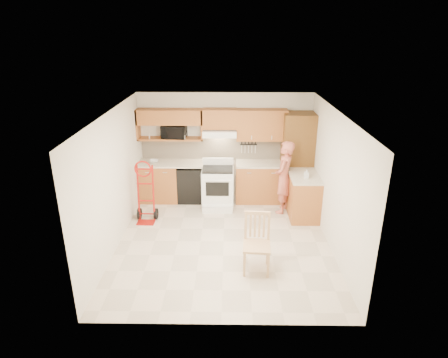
{
  "coord_description": "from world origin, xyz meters",
  "views": [
    {
      "loc": [
        0.1,
        -6.55,
        3.86
      ],
      "look_at": [
        0.0,
        0.5,
        1.1
      ],
      "focal_mm": 31.19,
      "sensor_mm": 36.0,
      "label": 1
    }
  ],
  "objects_px": {
    "person": "(284,177)",
    "hand_truck": "(145,195)",
    "microwave": "(174,131)",
    "dining_chair": "(257,244)",
    "range": "(218,185)"
  },
  "relations": [
    {
      "from": "microwave",
      "to": "range",
      "type": "relative_size",
      "value": 0.52
    },
    {
      "from": "hand_truck",
      "to": "person",
      "type": "bearing_deg",
      "value": 11.76
    },
    {
      "from": "microwave",
      "to": "dining_chair",
      "type": "relative_size",
      "value": 0.54
    },
    {
      "from": "range",
      "to": "hand_truck",
      "type": "xyz_separation_m",
      "value": [
        -1.49,
        -0.79,
        0.08
      ]
    },
    {
      "from": "person",
      "to": "hand_truck",
      "type": "distance_m",
      "value": 2.99
    },
    {
      "from": "microwave",
      "to": "range",
      "type": "distance_m",
      "value": 1.57
    },
    {
      "from": "person",
      "to": "hand_truck",
      "type": "bearing_deg",
      "value": -58.35
    },
    {
      "from": "microwave",
      "to": "person",
      "type": "height_order",
      "value": "microwave"
    },
    {
      "from": "microwave",
      "to": "person",
      "type": "relative_size",
      "value": 0.34
    },
    {
      "from": "range",
      "to": "dining_chair",
      "type": "height_order",
      "value": "range"
    },
    {
      "from": "microwave",
      "to": "dining_chair",
      "type": "distance_m",
      "value": 3.66
    },
    {
      "from": "range",
      "to": "person",
      "type": "xyz_separation_m",
      "value": [
        1.45,
        -0.27,
        0.29
      ]
    },
    {
      "from": "person",
      "to": "range",
      "type": "bearing_deg",
      "value": -78.79
    },
    {
      "from": "range",
      "to": "dining_chair",
      "type": "bearing_deg",
      "value": -74.12
    },
    {
      "from": "range",
      "to": "hand_truck",
      "type": "height_order",
      "value": "hand_truck"
    }
  ]
}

